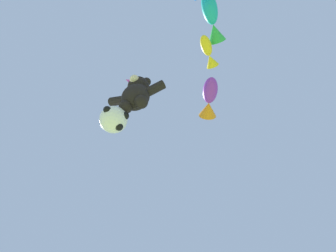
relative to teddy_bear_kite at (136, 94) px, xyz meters
name	(u,v)px	position (x,y,z in m)	size (l,w,h in m)	color
teddy_bear_kite	(136,94)	(0.00, 0.00, 0.00)	(2.20, 0.97, 2.23)	black
soccer_ball_kite	(114,120)	(-0.68, 0.13, -1.26)	(0.98, 0.97, 0.90)	white
fish_kite_violet	(209,100)	(2.49, 2.27, 2.32)	(1.40, 2.12, 0.86)	purple
fish_kite_goldfin	(209,53)	(3.04, 0.26, 2.77)	(0.60, 1.48, 0.57)	yellow
fish_kite_teal	(212,21)	(3.58, -0.90, 3.23)	(0.81, 2.10, 0.80)	#19ADB2
diamond_kite	(138,86)	(-0.94, 1.10, 4.23)	(1.07, 1.05, 3.16)	#E53F9E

